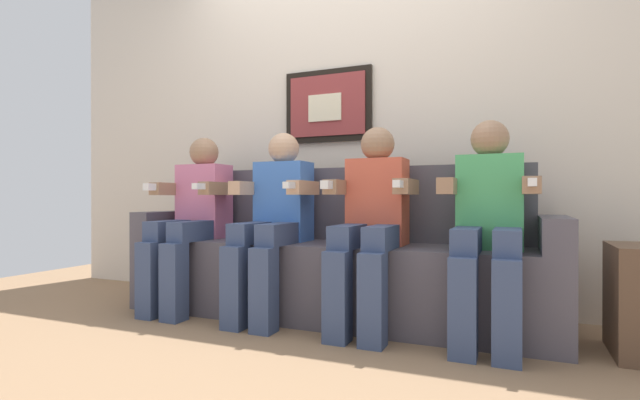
# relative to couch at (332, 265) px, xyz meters

# --- Properties ---
(ground_plane) EXTENTS (6.40, 6.40, 0.00)m
(ground_plane) POSITION_rel_couch_xyz_m (0.00, -0.33, -0.31)
(ground_plane) COLOR #8C6B4C
(back_wall_assembly) EXTENTS (4.93, 0.10, 2.60)m
(back_wall_assembly) POSITION_rel_couch_xyz_m (-0.00, 0.44, 0.99)
(back_wall_assembly) COLOR beige
(back_wall_assembly) RESTS_ON ground_plane
(couch) EXTENTS (2.53, 0.58, 0.90)m
(couch) POSITION_rel_couch_xyz_m (0.00, 0.00, 0.00)
(couch) COLOR #514C56
(couch) RESTS_ON ground_plane
(person_leftmost) EXTENTS (0.46, 0.56, 1.11)m
(person_leftmost) POSITION_rel_couch_xyz_m (-0.89, -0.17, 0.29)
(person_leftmost) COLOR pink
(person_leftmost) RESTS_ON ground_plane
(person_left_center) EXTENTS (0.46, 0.56, 1.11)m
(person_left_center) POSITION_rel_couch_xyz_m (-0.30, -0.17, 0.29)
(person_left_center) COLOR #3F72CC
(person_left_center) RESTS_ON ground_plane
(person_right_center) EXTENTS (0.46, 0.56, 1.11)m
(person_right_center) POSITION_rel_couch_xyz_m (0.30, -0.17, 0.29)
(person_right_center) COLOR #D8593F
(person_right_center) RESTS_ON ground_plane
(person_rightmost) EXTENTS (0.46, 0.56, 1.11)m
(person_rightmost) POSITION_rel_couch_xyz_m (0.89, -0.17, 0.29)
(person_rightmost) COLOR #4CB266
(person_rightmost) RESTS_ON ground_plane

